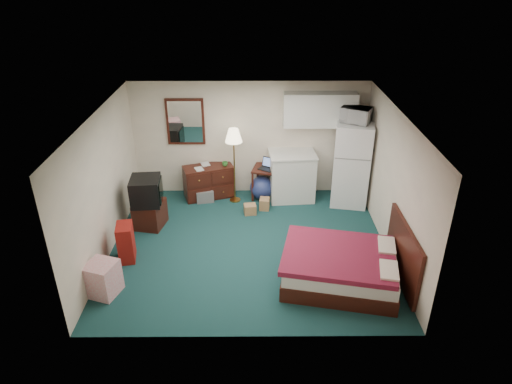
{
  "coord_description": "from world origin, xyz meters",
  "views": [
    {
      "loc": [
        0.08,
        -7.0,
        4.75
      ],
      "look_at": [
        0.13,
        0.12,
        1.06
      ],
      "focal_mm": 32.0,
      "sensor_mm": 36.0,
      "label": 1
    }
  ],
  "objects_px": {
    "floor_lamp": "(234,166)",
    "kitchen_counter": "(292,176)",
    "tv_stand": "(150,214)",
    "suitcase": "(126,242)",
    "dresser": "(209,182)",
    "bed": "(340,268)",
    "fridge": "(351,164)",
    "desk": "(266,183)"
  },
  "relations": [
    {
      "from": "desk",
      "to": "fridge",
      "type": "bearing_deg",
      "value": 5.71
    },
    {
      "from": "desk",
      "to": "tv_stand",
      "type": "relative_size",
      "value": 1.25
    },
    {
      "from": "floor_lamp",
      "to": "suitcase",
      "type": "xyz_separation_m",
      "value": [
        -1.81,
        -2.16,
        -0.48
      ]
    },
    {
      "from": "tv_stand",
      "to": "fridge",
      "type": "bearing_deg",
      "value": 24.89
    },
    {
      "from": "desk",
      "to": "suitcase",
      "type": "xyz_separation_m",
      "value": [
        -2.49,
        -2.31,
        -0.01
      ]
    },
    {
      "from": "dresser",
      "to": "suitcase",
      "type": "xyz_separation_m",
      "value": [
        -1.23,
        -2.36,
        -0.02
      ]
    },
    {
      "from": "dresser",
      "to": "fridge",
      "type": "relative_size",
      "value": 0.59
    },
    {
      "from": "dresser",
      "to": "suitcase",
      "type": "bearing_deg",
      "value": -136.35
    },
    {
      "from": "fridge",
      "to": "suitcase",
      "type": "bearing_deg",
      "value": -143.09
    },
    {
      "from": "floor_lamp",
      "to": "kitchen_counter",
      "type": "bearing_deg",
      "value": 6.08
    },
    {
      "from": "bed",
      "to": "suitcase",
      "type": "bearing_deg",
      "value": -178.77
    },
    {
      "from": "dresser",
      "to": "tv_stand",
      "type": "xyz_separation_m",
      "value": [
        -1.05,
        -1.23,
        -0.1
      ]
    },
    {
      "from": "desk",
      "to": "kitchen_counter",
      "type": "relative_size",
      "value": 0.69
    },
    {
      "from": "desk",
      "to": "dresser",
      "type": "bearing_deg",
      "value": -169.27
    },
    {
      "from": "floor_lamp",
      "to": "suitcase",
      "type": "height_order",
      "value": "floor_lamp"
    },
    {
      "from": "fridge",
      "to": "suitcase",
      "type": "xyz_separation_m",
      "value": [
        -4.26,
        -2.08,
        -0.56
      ]
    },
    {
      "from": "bed",
      "to": "fridge",
      "type": "bearing_deg",
      "value": 88.41
    },
    {
      "from": "kitchen_counter",
      "to": "fridge",
      "type": "height_order",
      "value": "fridge"
    },
    {
      "from": "suitcase",
      "to": "bed",
      "type": "bearing_deg",
      "value": -20.46
    },
    {
      "from": "dresser",
      "to": "bed",
      "type": "bearing_deg",
      "value": -70.52
    },
    {
      "from": "tv_stand",
      "to": "suitcase",
      "type": "bearing_deg",
      "value": -87.58
    },
    {
      "from": "dresser",
      "to": "kitchen_counter",
      "type": "relative_size",
      "value": 1.03
    },
    {
      "from": "kitchen_counter",
      "to": "tv_stand",
      "type": "relative_size",
      "value": 1.81
    },
    {
      "from": "dresser",
      "to": "floor_lamp",
      "type": "bearing_deg",
      "value": -37.86
    },
    {
      "from": "kitchen_counter",
      "to": "suitcase",
      "type": "xyz_separation_m",
      "value": [
        -3.04,
        -2.29,
        -0.17
      ]
    },
    {
      "from": "desk",
      "to": "bed",
      "type": "distance_m",
      "value": 3.18
    },
    {
      "from": "tv_stand",
      "to": "suitcase",
      "type": "height_order",
      "value": "suitcase"
    },
    {
      "from": "kitchen_counter",
      "to": "fridge",
      "type": "relative_size",
      "value": 0.57
    },
    {
      "from": "floor_lamp",
      "to": "bed",
      "type": "bearing_deg",
      "value": -57.47
    },
    {
      "from": "desk",
      "to": "bed",
      "type": "height_order",
      "value": "desk"
    },
    {
      "from": "dresser",
      "to": "fridge",
      "type": "distance_m",
      "value": 3.09
    },
    {
      "from": "desk",
      "to": "suitcase",
      "type": "height_order",
      "value": "desk"
    },
    {
      "from": "floor_lamp",
      "to": "kitchen_counter",
      "type": "relative_size",
      "value": 1.6
    },
    {
      "from": "desk",
      "to": "fridge",
      "type": "height_order",
      "value": "fridge"
    },
    {
      "from": "floor_lamp",
      "to": "kitchen_counter",
      "type": "distance_m",
      "value": 1.28
    },
    {
      "from": "floor_lamp",
      "to": "tv_stand",
      "type": "height_order",
      "value": "floor_lamp"
    },
    {
      "from": "fridge",
      "to": "suitcase",
      "type": "distance_m",
      "value": 4.78
    },
    {
      "from": "dresser",
      "to": "desk",
      "type": "height_order",
      "value": "dresser"
    },
    {
      "from": "kitchen_counter",
      "to": "tv_stand",
      "type": "bearing_deg",
      "value": -162.74
    },
    {
      "from": "floor_lamp",
      "to": "suitcase",
      "type": "distance_m",
      "value": 2.86
    },
    {
      "from": "fridge",
      "to": "desk",
      "type": "bearing_deg",
      "value": -176.38
    },
    {
      "from": "kitchen_counter",
      "to": "suitcase",
      "type": "height_order",
      "value": "kitchen_counter"
    }
  ]
}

